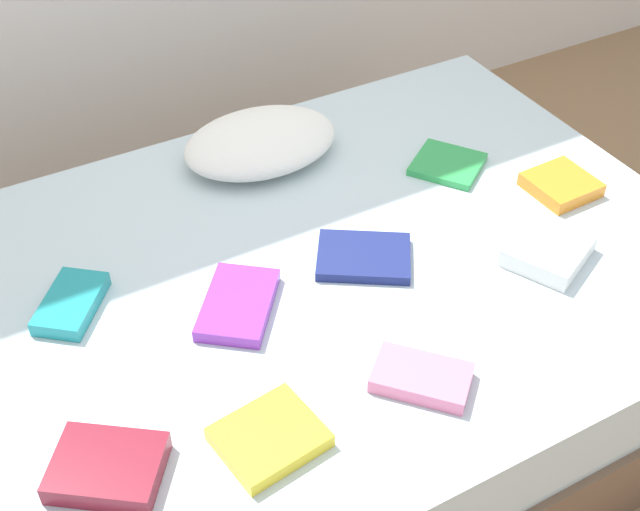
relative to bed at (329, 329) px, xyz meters
The scene contains 12 objects.
ground_plane 0.25m from the bed, ahead, with size 8.00×8.00×0.00m, color #93704C.
bed is the anchor object (origin of this frame).
pillow 0.59m from the bed, 84.13° to the left, with size 0.47×0.34×0.12m, color white.
textbook_purple 0.39m from the bed, behind, with size 0.25×0.16×0.03m, color purple.
textbook_white 0.63m from the bed, 27.88° to the right, with size 0.20×0.18×0.05m, color white.
textbook_maroon 0.84m from the bed, 153.61° to the right, with size 0.22×0.17×0.05m, color maroon.
textbook_teal 0.70m from the bed, 166.81° to the left, with size 0.21×0.12×0.04m, color teal.
textbook_navy 0.28m from the bed, 29.16° to the right, with size 0.24×0.18×0.03m, color navy.
textbook_pink 0.53m from the bed, 93.27° to the right, with size 0.21×0.13×0.04m, color pink.
textbook_green 0.61m from the bed, 20.83° to the left, with size 0.18×0.19×0.02m, color green.
textbook_orange 0.78m from the bed, ahead, with size 0.17×0.17×0.04m, color orange.
textbook_yellow 0.65m from the bed, 131.82° to the right, with size 0.21×0.18×0.04m, color yellow.
Camera 1 is at (-0.83, -1.44, 1.96)m, focal length 47.99 mm.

